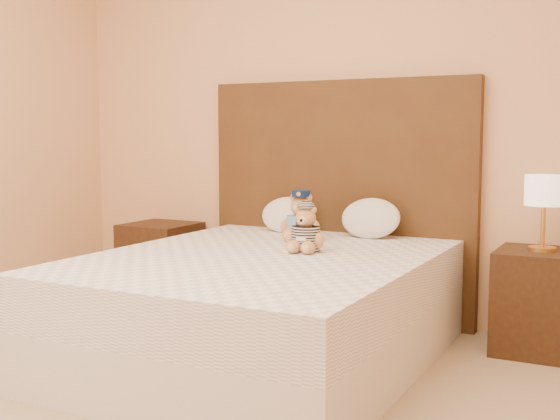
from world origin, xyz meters
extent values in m
cube|color=#E2AB7B|center=(0.00, 2.25, 1.35)|extent=(4.00, 0.04, 2.70)
cube|color=white|center=(0.00, 1.20, 0.15)|extent=(1.60, 2.00, 0.30)
cube|color=white|center=(0.00, 1.20, 0.43)|extent=(1.60, 2.00, 0.25)
cube|color=#483015|center=(0.00, 2.21, 0.75)|extent=(1.75, 0.08, 1.50)
cube|color=#392412|center=(-1.25, 2.00, 0.28)|extent=(0.45, 0.45, 0.55)
cube|color=#392412|center=(1.25, 2.00, 0.28)|extent=(0.45, 0.45, 0.55)
cylinder|color=gold|center=(1.25, 2.00, 0.56)|extent=(0.14, 0.14, 0.02)
cylinder|color=gold|center=(1.25, 2.00, 0.69)|extent=(0.02, 0.02, 0.26)
cylinder|color=#F6EAC0|center=(1.25, 2.00, 0.87)|extent=(0.20, 0.20, 0.16)
ellipsoid|color=white|center=(-0.28, 2.03, 0.67)|extent=(0.34, 0.22, 0.24)
ellipsoid|color=white|center=(0.28, 2.03, 0.68)|extent=(0.36, 0.24, 0.26)
camera|label=1|loc=(1.72, -1.88, 1.15)|focal=45.00mm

